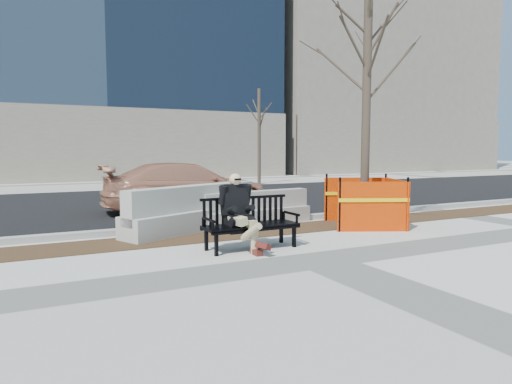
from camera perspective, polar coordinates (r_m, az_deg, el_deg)
ground at (r=7.30m, az=7.79°, el=-8.39°), size 120.00×120.00×0.00m
mulch_strip at (r=9.51m, az=-1.14°, el=-5.09°), size 40.00×1.20×0.02m
asphalt_street at (r=15.28m, az=-11.23°, el=-1.22°), size 60.00×10.40×0.01m
curb at (r=10.35m, az=-3.42°, el=-3.93°), size 60.00×0.25×0.12m
building_right at (r=42.51m, az=12.94°, el=19.92°), size 20.00×12.00×25.00m
bench at (r=8.01m, az=-0.63°, el=-7.11°), size 1.71×0.63×0.91m
seated_man at (r=7.95m, az=-2.29°, el=-7.21°), size 0.58×0.95×1.33m
tree_fence at (r=10.64m, az=13.29°, el=-4.14°), size 3.04×3.04×5.74m
sedan at (r=12.98m, az=-8.49°, el=-2.35°), size 4.77×2.14×1.36m
jersey_barrier_left at (r=9.86m, az=-7.69°, el=-4.78°), size 3.39×2.03×0.98m
jersey_barrier_right at (r=10.55m, az=0.07°, el=-4.07°), size 2.78×0.86×0.78m
far_tree_right at (r=22.88m, az=0.39°, el=1.03°), size 2.31×2.31×5.08m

